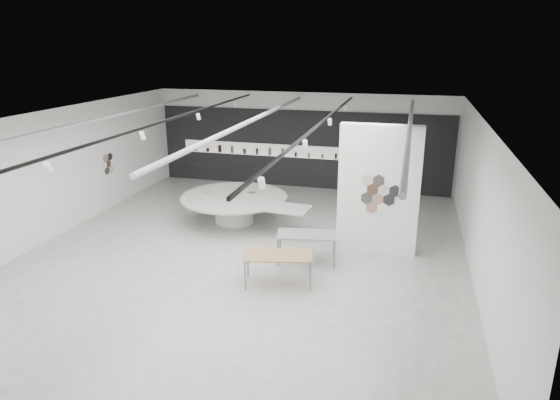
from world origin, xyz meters
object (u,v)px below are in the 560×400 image
(display_island, at_px, (236,205))
(sample_table_wood, at_px, (278,257))
(sample_table_stone, at_px, (307,236))
(partition_column, at_px, (379,190))
(kitchen_counter, at_px, (371,184))

(display_island, height_order, sample_table_wood, display_island)
(sample_table_stone, bearing_deg, display_island, 139.60)
(display_island, xyz_separation_m, sample_table_wood, (2.47, -3.87, 0.13))
(display_island, xyz_separation_m, sample_table_stone, (2.87, -2.45, 0.16))
(sample_table_wood, distance_m, sample_table_stone, 1.48)
(partition_column, height_order, display_island, partition_column)
(partition_column, height_order, sample_table_stone, partition_column)
(kitchen_counter, bearing_deg, sample_table_wood, -94.90)
(sample_table_wood, height_order, sample_table_stone, sample_table_stone)
(partition_column, relative_size, sample_table_wood, 2.02)
(display_island, relative_size, sample_table_stone, 2.74)
(sample_table_stone, bearing_deg, kitchen_counter, 80.45)
(partition_column, distance_m, display_island, 4.92)
(sample_table_wood, distance_m, kitchen_counter, 8.30)
(sample_table_wood, bearing_deg, display_island, 122.58)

